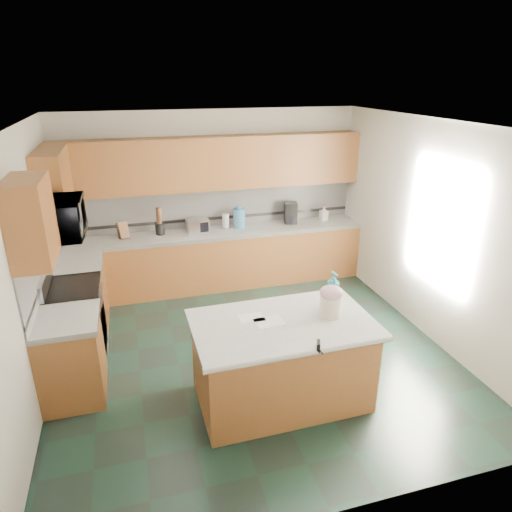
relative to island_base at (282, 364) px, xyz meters
name	(u,v)px	position (x,y,z in m)	size (l,w,h in m)	color
floor	(252,352)	(-0.06, 0.91, -0.43)	(4.60, 4.60, 0.00)	black
ceiling	(251,124)	(-0.06, 0.91, 2.27)	(4.60, 4.60, 0.00)	white
wall_back	(212,199)	(-0.06, 3.23, 0.92)	(4.60, 0.04, 2.70)	white
wall_front	(345,370)	(-0.06, -1.41, 0.92)	(4.60, 0.04, 2.70)	white
wall_left	(25,273)	(-2.38, 0.91, 0.92)	(0.04, 4.60, 2.70)	white
wall_right	(431,231)	(2.26, 0.91, 0.92)	(0.04, 4.60, 2.70)	white
back_base_cab	(218,260)	(-0.06, 2.91, 0.00)	(4.60, 0.60, 0.86)	#593014
back_countertop	(217,233)	(-0.06, 2.91, 0.46)	(4.60, 0.64, 0.06)	white
back_upper_cab	(213,163)	(-0.06, 3.04, 1.51)	(4.60, 0.33, 0.78)	#593014
back_backsplash	(213,206)	(-0.06, 3.19, 0.81)	(4.60, 0.02, 0.63)	silver
back_accent_band	(214,218)	(-0.06, 3.19, 0.61)	(4.60, 0.01, 0.05)	black
left_base_cab_rear	(82,295)	(-2.06, 2.20, 0.00)	(0.60, 0.82, 0.86)	#593014
left_counter_rear	(77,264)	(-2.06, 2.20, 0.46)	(0.64, 0.82, 0.06)	white
left_base_cab_front	(72,360)	(-2.06, 0.67, 0.00)	(0.60, 0.72, 0.86)	#593014
left_counter_front	(65,321)	(-2.06, 0.67, 0.46)	(0.64, 0.72, 0.06)	white
left_backsplash	(39,262)	(-2.35, 1.46, 0.81)	(0.02, 2.30, 0.63)	silver
left_accent_band	(43,278)	(-2.35, 1.46, 0.61)	(0.01, 2.30, 0.05)	black
left_upper_cab_rear	(53,182)	(-2.20, 2.33, 1.51)	(0.33, 1.09, 0.78)	#593014
left_upper_cab_front	(31,221)	(-2.20, 0.67, 1.51)	(0.33, 0.72, 0.78)	#593014
range_body	(77,324)	(-2.06, 1.41, 0.01)	(0.60, 0.76, 0.88)	#B7B7BC
range_oven_door	(103,323)	(-1.77, 1.41, -0.03)	(0.02, 0.68, 0.55)	black
range_cooktop	(71,288)	(-2.06, 1.41, 0.47)	(0.62, 0.78, 0.04)	black
range_handle	(102,294)	(-1.74, 1.41, 0.35)	(0.02, 0.02, 0.66)	#B7B7BC
range_backguard	(45,282)	(-2.32, 1.41, 0.59)	(0.06, 0.76, 0.18)	#B7B7BC
microwave	(60,219)	(-2.06, 1.41, 1.30)	(0.73, 0.50, 0.41)	#B7B7BC
island_base	(282,364)	(0.00, 0.00, 0.00)	(1.68, 0.96, 0.86)	#593014
island_top	(283,324)	(0.00, 0.00, 0.46)	(1.78, 1.06, 0.06)	white
island_bullnose	(303,354)	(0.00, -0.53, 0.46)	(0.06, 0.06, 1.78)	white
treat_jar	(330,306)	(0.49, -0.01, 0.60)	(0.21, 0.21, 0.22)	#F4E6CE
treat_jar_lid	(331,293)	(0.49, -0.01, 0.74)	(0.23, 0.23, 0.14)	#D2A0AE
treat_jar_knob	(332,288)	(0.49, -0.01, 0.79)	(0.03, 0.03, 0.07)	tan
treat_jar_knob_end_l	(328,289)	(0.45, -0.01, 0.79)	(0.04, 0.04, 0.04)	tan
treat_jar_knob_end_r	(335,288)	(0.53, -0.01, 0.79)	(0.04, 0.04, 0.04)	tan
soap_bottle_island	(333,289)	(0.59, 0.16, 0.69)	(0.15, 0.15, 0.39)	teal
paper_sheet_a	(269,322)	(-0.13, 0.03, 0.49)	(0.28, 0.21, 0.00)	white
paper_sheet_b	(251,318)	(-0.28, 0.16, 0.49)	(0.25, 0.19, 0.00)	white
clamp_body	(318,346)	(0.16, -0.51, 0.50)	(0.03, 0.10, 0.09)	black
clamp_handle	(321,352)	(0.16, -0.57, 0.48)	(0.02, 0.02, 0.07)	black
knife_block	(123,230)	(-1.46, 2.96, 0.61)	(0.13, 0.11, 0.24)	#472814
utensil_crock	(160,229)	(-0.92, 2.99, 0.58)	(0.14, 0.14, 0.17)	black
utensil_bundle	(159,215)	(-0.92, 2.99, 0.79)	(0.08, 0.08, 0.25)	#472814
toaster_oven	(198,226)	(-0.36, 2.96, 0.59)	(0.33, 0.23, 0.19)	#B7B7BC
toaster_oven_door	(199,228)	(-0.36, 2.85, 0.59)	(0.29, 0.01, 0.15)	black
paper_towel	(226,221)	(0.09, 3.01, 0.61)	(0.10, 0.10, 0.24)	white
paper_towel_base	(226,228)	(0.09, 3.01, 0.50)	(0.16, 0.16, 0.01)	#B7B7BC
water_jug	(239,218)	(0.30, 2.97, 0.64)	(0.19, 0.19, 0.31)	#4D94C6
water_jug_neck	(239,207)	(0.30, 2.97, 0.82)	(0.09, 0.09, 0.04)	#4D94C6
coffee_maker	(291,213)	(1.17, 2.99, 0.66)	(0.20, 0.22, 0.34)	black
coffee_carafe	(292,220)	(1.17, 2.94, 0.56)	(0.14, 0.14, 0.14)	black
soap_bottle_back	(324,213)	(1.74, 2.96, 0.61)	(0.11, 0.11, 0.25)	white
soap_back_cap	(324,205)	(1.74, 2.96, 0.75)	(0.02, 0.02, 0.03)	red
window_light_proxy	(441,225)	(2.23, 0.71, 1.07)	(0.02, 1.40, 1.10)	white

